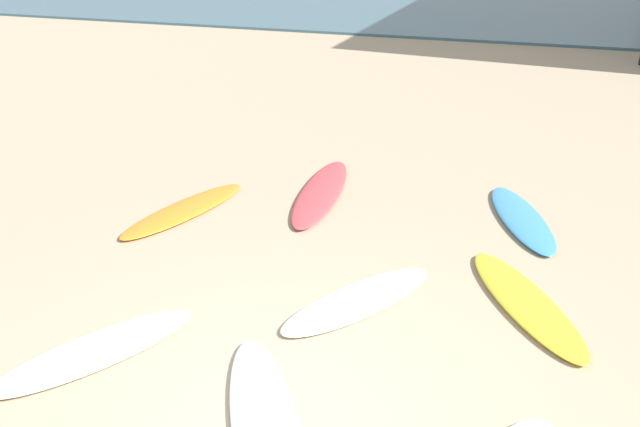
{
  "coord_description": "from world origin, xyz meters",
  "views": [
    {
      "loc": [
        1.59,
        -4.05,
        3.84
      ],
      "look_at": [
        -0.73,
        3.34,
        0.3
      ],
      "focal_mm": 38.99,
      "sensor_mm": 36.0,
      "label": 1
    }
  ],
  "objects_px": {
    "surfboard_1": "(526,302)",
    "surfboard_5": "(185,210)",
    "surfboard_2": "(96,350)",
    "surfboard_7": "(522,218)",
    "surfboard_3": "(321,192)",
    "surfboard_4": "(359,300)"
  },
  "relations": [
    {
      "from": "surfboard_3",
      "to": "surfboard_7",
      "type": "bearing_deg",
      "value": -6.05
    },
    {
      "from": "surfboard_7",
      "to": "surfboard_1",
      "type": "bearing_deg",
      "value": -106.16
    },
    {
      "from": "surfboard_5",
      "to": "surfboard_7",
      "type": "height_order",
      "value": "surfboard_7"
    },
    {
      "from": "surfboard_1",
      "to": "surfboard_3",
      "type": "height_order",
      "value": "same"
    },
    {
      "from": "surfboard_4",
      "to": "surfboard_7",
      "type": "bearing_deg",
      "value": 92.07
    },
    {
      "from": "surfboard_1",
      "to": "surfboard_5",
      "type": "distance_m",
      "value": 4.56
    },
    {
      "from": "surfboard_3",
      "to": "surfboard_5",
      "type": "bearing_deg",
      "value": -148.86
    },
    {
      "from": "surfboard_2",
      "to": "surfboard_3",
      "type": "height_order",
      "value": "surfboard_3"
    },
    {
      "from": "surfboard_4",
      "to": "surfboard_5",
      "type": "distance_m",
      "value": 3.17
    },
    {
      "from": "surfboard_2",
      "to": "surfboard_3",
      "type": "relative_size",
      "value": 0.78
    },
    {
      "from": "surfboard_2",
      "to": "surfboard_4",
      "type": "distance_m",
      "value": 2.62
    },
    {
      "from": "surfboard_3",
      "to": "surfboard_2",
      "type": "bearing_deg",
      "value": -106.16
    },
    {
      "from": "surfboard_7",
      "to": "surfboard_3",
      "type": "bearing_deg",
      "value": 158.77
    },
    {
      "from": "surfboard_2",
      "to": "surfboard_7",
      "type": "height_order",
      "value": "surfboard_7"
    },
    {
      "from": "surfboard_1",
      "to": "surfboard_7",
      "type": "distance_m",
      "value": 2.1
    },
    {
      "from": "surfboard_1",
      "to": "surfboard_2",
      "type": "distance_m",
      "value": 4.26
    },
    {
      "from": "surfboard_1",
      "to": "surfboard_5",
      "type": "bearing_deg",
      "value": -43.25
    },
    {
      "from": "surfboard_2",
      "to": "surfboard_7",
      "type": "xyz_separation_m",
      "value": [
        3.6,
        4.14,
        0.0
      ]
    },
    {
      "from": "surfboard_2",
      "to": "surfboard_7",
      "type": "distance_m",
      "value": 5.49
    },
    {
      "from": "surfboard_5",
      "to": "surfboard_7",
      "type": "relative_size",
      "value": 1.04
    },
    {
      "from": "surfboard_7",
      "to": "surfboard_4",
      "type": "bearing_deg",
      "value": -140.48
    },
    {
      "from": "surfboard_2",
      "to": "surfboard_5",
      "type": "relative_size",
      "value": 0.91
    }
  ]
}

